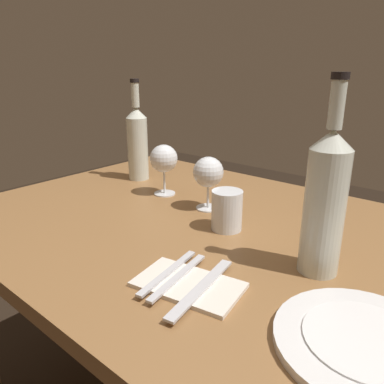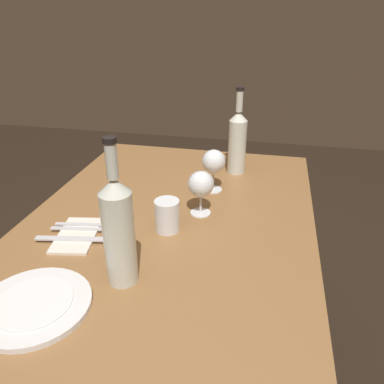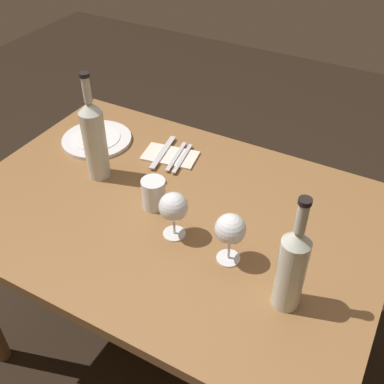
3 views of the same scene
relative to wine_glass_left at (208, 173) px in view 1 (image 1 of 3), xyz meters
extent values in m
cube|color=olive|center=(0.07, -0.09, -0.12)|extent=(1.30, 0.90, 0.04)
cylinder|color=brown|center=(-0.51, 0.29, -0.49)|extent=(0.06, 0.06, 0.70)
cylinder|color=white|center=(0.00, 0.00, -0.10)|extent=(0.07, 0.07, 0.00)
cylinder|color=white|center=(0.00, 0.00, -0.07)|extent=(0.01, 0.01, 0.07)
sphere|color=white|center=(0.00, 0.00, 0.00)|extent=(0.08, 0.08, 0.08)
cylinder|color=maroon|center=(0.00, 0.00, 0.00)|extent=(0.06, 0.06, 0.03)
cylinder|color=white|center=(-0.18, 0.01, -0.10)|extent=(0.07, 0.07, 0.00)
cylinder|color=white|center=(-0.18, 0.01, -0.06)|extent=(0.01, 0.01, 0.07)
sphere|color=white|center=(-0.18, 0.01, 0.01)|extent=(0.08, 0.08, 0.08)
cylinder|color=maroon|center=(-0.18, 0.01, 0.00)|extent=(0.07, 0.07, 0.02)
cylinder|color=silver|center=(-0.36, 0.07, 0.00)|extent=(0.07, 0.07, 0.21)
cone|color=silver|center=(-0.36, 0.07, 0.13)|extent=(0.07, 0.07, 0.03)
cylinder|color=silver|center=(-0.36, 0.07, 0.18)|extent=(0.03, 0.03, 0.08)
cylinder|color=black|center=(-0.36, 0.07, 0.23)|extent=(0.03, 0.03, 0.01)
cylinder|color=silver|center=(0.36, -0.12, 0.02)|extent=(0.08, 0.08, 0.24)
cone|color=silver|center=(0.36, -0.12, 0.15)|extent=(0.08, 0.08, 0.03)
cylinder|color=silver|center=(0.36, -0.12, 0.21)|extent=(0.03, 0.03, 0.08)
cylinder|color=black|center=(0.36, -0.12, 0.26)|extent=(0.03, 0.03, 0.01)
cylinder|color=white|center=(0.12, -0.08, -0.05)|extent=(0.07, 0.07, 0.10)
cylinder|color=silver|center=(0.12, -0.08, -0.08)|extent=(0.06, 0.06, 0.04)
cylinder|color=white|center=(0.50, -0.28, -0.10)|extent=(0.26, 0.26, 0.01)
cylinder|color=white|center=(0.50, -0.28, -0.09)|extent=(0.17, 0.17, 0.00)
cube|color=silver|center=(0.21, -0.33, -0.10)|extent=(0.21, 0.14, 0.01)
cube|color=silver|center=(0.19, -0.33, -0.09)|extent=(0.04, 0.18, 0.00)
cube|color=silver|center=(0.16, -0.33, -0.09)|extent=(0.04, 0.18, 0.00)
cube|color=silver|center=(0.24, -0.33, -0.09)|extent=(0.06, 0.21, 0.00)
camera|label=1|loc=(0.59, -0.77, 0.27)|focal=34.82mm
camera|label=2|loc=(1.07, 0.20, 0.52)|focal=35.88mm
camera|label=3|loc=(-0.51, 0.81, 0.85)|focal=43.25mm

